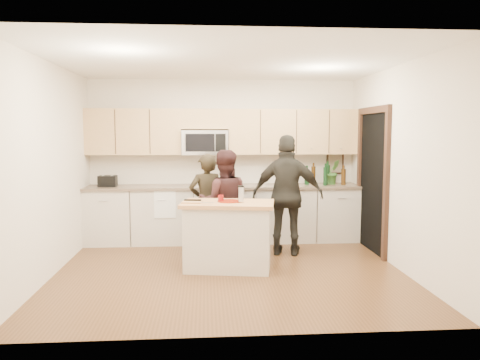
{
  "coord_description": "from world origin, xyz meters",
  "views": [
    {
      "loc": [
        -0.31,
        -6.0,
        1.82
      ],
      "look_at": [
        0.16,
        0.35,
        1.17
      ],
      "focal_mm": 35.0,
      "sensor_mm": 36.0,
      "label": 1
    }
  ],
  "objects": [
    {
      "name": "upper_cabinetry",
      "position": [
        0.03,
        1.83,
        1.84
      ],
      "size": [
        4.5,
        0.33,
        0.75
      ],
      "color": "tan",
      "rests_on": "ground"
    },
    {
      "name": "cutting_board",
      "position": [
        -0.48,
        0.06,
        0.91
      ],
      "size": [
        0.28,
        0.23,
        0.02
      ],
      "primitive_type": "cube",
      "rotation": [
        0.0,
        0.0,
        -0.16
      ],
      "color": "#B6874C",
      "rests_on": "island"
    },
    {
      "name": "woman_left",
      "position": [
        -0.3,
        1.1,
        0.75
      ],
      "size": [
        0.62,
        0.49,
        1.49
      ],
      "primitive_type": "imported",
      "rotation": [
        0.0,
        0.0,
        3.42
      ],
      "color": "black",
      "rests_on": "ground"
    },
    {
      "name": "bottle_cluster",
      "position": [
        1.68,
        1.7,
        1.12
      ],
      "size": [
        0.68,
        0.29,
        0.39
      ],
      "color": "black",
      "rests_on": "back_cabinetry"
    },
    {
      "name": "woman_right",
      "position": [
        0.9,
        0.77,
        0.89
      ],
      "size": [
        1.12,
        0.67,
        1.78
      ],
      "primitive_type": "imported",
      "rotation": [
        0.0,
        0.0,
        2.9
      ],
      "color": "black",
      "rests_on": "ground"
    },
    {
      "name": "knife",
      "position": [
        -0.29,
        -0.07,
        0.92
      ],
      "size": [
        0.18,
        0.05,
        0.01
      ],
      "primitive_type": "cube",
      "rotation": [
        0.0,
        0.0,
        -0.16
      ],
      "color": "silver",
      "rests_on": "cutting_board"
    },
    {
      "name": "doorway",
      "position": [
        2.23,
        0.9,
        1.16
      ],
      "size": [
        0.06,
        1.25,
        2.2
      ],
      "color": "black",
      "rests_on": "ground"
    },
    {
      "name": "dish_towel",
      "position": [
        -0.95,
        1.5,
        0.8
      ],
      "size": [
        0.34,
        0.6,
        0.48
      ],
      "color": "white",
      "rests_on": "ground"
    },
    {
      "name": "framed_picture",
      "position": [
        1.95,
        1.98,
        1.28
      ],
      "size": [
        0.3,
        0.03,
        0.38
      ],
      "color": "black",
      "rests_on": "ground"
    },
    {
      "name": "box_grater",
      "position": [
        0.16,
        0.03,
        1.02
      ],
      "size": [
        0.08,
        0.06,
        0.21
      ],
      "color": "silver",
      "rests_on": "red_plate"
    },
    {
      "name": "woman_center",
      "position": [
        -0.04,
        0.81,
        0.78
      ],
      "size": [
        0.78,
        0.62,
        1.56
      ],
      "primitive_type": "imported",
      "rotation": [
        0.0,
        0.0,
        3.11
      ],
      "color": "black",
      "rests_on": "ground"
    },
    {
      "name": "red_plate",
      "position": [
        0.0,
        0.13,
        0.91
      ],
      "size": [
        0.31,
        0.31,
        0.02
      ],
      "primitive_type": "cylinder",
      "color": "maroon",
      "rests_on": "island"
    },
    {
      "name": "orchid",
      "position": [
        1.85,
        1.72,
        1.15
      ],
      "size": [
        0.27,
        0.24,
        0.42
      ],
      "primitive_type": "imported",
      "rotation": [
        0.0,
        0.0,
        0.26
      ],
      "color": "#3E7930",
      "rests_on": "back_cabinetry"
    },
    {
      "name": "floor",
      "position": [
        0.0,
        0.0,
        0.0
      ],
      "size": [
        4.5,
        4.5,
        0.0
      ],
      "primitive_type": "plane",
      "color": "brown",
      "rests_on": "ground"
    },
    {
      "name": "microwave",
      "position": [
        -0.31,
        1.8,
        1.65
      ],
      "size": [
        0.76,
        0.41,
        0.4
      ],
      "color": "silver",
      "rests_on": "ground"
    },
    {
      "name": "drink_glass",
      "position": [
        -0.11,
        0.09,
        0.95
      ],
      "size": [
        0.08,
        0.08,
        0.1
      ],
      "primitive_type": "cylinder",
      "color": "maroon",
      "rests_on": "island"
    },
    {
      "name": "tongs",
      "position": [
        -0.48,
        0.13,
        0.93
      ],
      "size": [
        0.23,
        0.06,
        0.02
      ],
      "primitive_type": "cube",
      "rotation": [
        0.0,
        0.0,
        -0.16
      ],
      "color": "black",
      "rests_on": "cutting_board"
    },
    {
      "name": "back_cabinetry",
      "position": [
        0.0,
        1.69,
        0.47
      ],
      "size": [
        4.5,
        0.66,
        0.94
      ],
      "color": "beige",
      "rests_on": "ground"
    },
    {
      "name": "room_shell",
      "position": [
        0.0,
        0.0,
        1.73
      ],
      "size": [
        4.52,
        4.02,
        2.71
      ],
      "color": "beige",
      "rests_on": "ground"
    },
    {
      "name": "toaster",
      "position": [
        -1.89,
        1.67,
        1.03
      ],
      "size": [
        0.29,
        0.21,
        0.18
      ],
      "color": "black",
      "rests_on": "back_cabinetry"
    },
    {
      "name": "island",
      "position": [
        -0.01,
        0.1,
        0.45
      ],
      "size": [
        1.3,
        0.89,
        0.9
      ],
      "rotation": [
        0.0,
        0.0,
        -0.16
      ],
      "color": "beige",
      "rests_on": "ground"
    }
  ]
}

